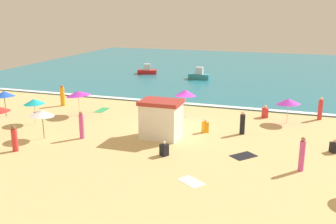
{
  "coord_description": "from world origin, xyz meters",
  "views": [
    {
      "loc": [
        8.58,
        -26.3,
        8.42
      ],
      "look_at": [
        -0.47,
        0.5,
        0.8
      ],
      "focal_mm": 41.54,
      "sensor_mm": 36.0,
      "label": 1
    }
  ],
  "objects_px": {
    "beachgoer_3": "(164,149)",
    "beach_umbrella_0": "(4,94)",
    "beachgoer_4": "(81,126)",
    "beachgoer_5": "(335,147)",
    "beachgoer_9": "(302,155)",
    "beachgoer_2": "(242,123)",
    "beach_umbrella_3": "(185,93)",
    "beachgoer_8": "(265,112)",
    "beach_umbrella_1": "(34,102)",
    "beach_umbrella_6": "(78,93)",
    "beach_umbrella_5": "(42,113)",
    "beachgoer_1": "(15,139)",
    "lifeguard_cabana": "(161,119)",
    "beachgoer_6": "(62,96)",
    "small_boat_0": "(199,75)",
    "beach_umbrella_4": "(288,101)",
    "beachgoer_7": "(320,109)",
    "small_boat_1": "(147,71)",
    "beachgoer_0": "(205,127)"
  },
  "relations": [
    {
      "from": "beachgoer_3",
      "to": "beach_umbrella_0",
      "type": "bearing_deg",
      "value": 164.66
    },
    {
      "from": "beach_umbrella_6",
      "to": "beachgoer_3",
      "type": "xyz_separation_m",
      "value": [
        9.43,
        -6.22,
        -1.41
      ]
    },
    {
      "from": "beachgoer_5",
      "to": "small_boat_0",
      "type": "bearing_deg",
      "value": 123.11
    },
    {
      "from": "beachgoer_7",
      "to": "beachgoer_0",
      "type": "bearing_deg",
      "value": -142.1
    },
    {
      "from": "beachgoer_2",
      "to": "small_boat_0",
      "type": "height_order",
      "value": "beachgoer_2"
    },
    {
      "from": "beach_umbrella_1",
      "to": "beachgoer_0",
      "type": "distance_m",
      "value": 12.8
    },
    {
      "from": "beachgoer_3",
      "to": "beachgoer_9",
      "type": "distance_m",
      "value": 7.65
    },
    {
      "from": "beach_umbrella_0",
      "to": "beachgoer_9",
      "type": "height_order",
      "value": "beach_umbrella_0"
    },
    {
      "from": "lifeguard_cabana",
      "to": "beachgoer_6",
      "type": "relative_size",
      "value": 1.43
    },
    {
      "from": "beach_umbrella_1",
      "to": "beach_umbrella_6",
      "type": "bearing_deg",
      "value": 58.57
    },
    {
      "from": "beach_umbrella_4",
      "to": "beachgoer_6",
      "type": "xyz_separation_m",
      "value": [
        -19.05,
        -0.76,
        -0.8
      ]
    },
    {
      "from": "beachgoer_2",
      "to": "beach_umbrella_0",
      "type": "bearing_deg",
      "value": -175.57
    },
    {
      "from": "beachgoer_9",
      "to": "beachgoer_8",
      "type": "bearing_deg",
      "value": 105.41
    },
    {
      "from": "beachgoer_4",
      "to": "beachgoer_9",
      "type": "xyz_separation_m",
      "value": [
        13.84,
        -0.93,
        0.02
      ]
    },
    {
      "from": "beach_umbrella_1",
      "to": "beachgoer_2",
      "type": "height_order",
      "value": "beach_umbrella_1"
    },
    {
      "from": "lifeguard_cabana",
      "to": "beach_umbrella_1",
      "type": "relative_size",
      "value": 1.4
    },
    {
      "from": "small_boat_0",
      "to": "beach_umbrella_5",
      "type": "bearing_deg",
      "value": -100.38
    },
    {
      "from": "beachgoer_1",
      "to": "beachgoer_5",
      "type": "height_order",
      "value": "beachgoer_1"
    },
    {
      "from": "beachgoer_9",
      "to": "beachgoer_3",
      "type": "bearing_deg",
      "value": -177.99
    },
    {
      "from": "beachgoer_6",
      "to": "beachgoer_9",
      "type": "height_order",
      "value": "beachgoer_9"
    },
    {
      "from": "beach_umbrella_5",
      "to": "beach_umbrella_1",
      "type": "bearing_deg",
      "value": 134.62
    },
    {
      "from": "beachgoer_5",
      "to": "beach_umbrella_5",
      "type": "bearing_deg",
      "value": -169.38
    },
    {
      "from": "beach_umbrella_3",
      "to": "beachgoer_3",
      "type": "distance_m",
      "value": 8.41
    },
    {
      "from": "beachgoer_1",
      "to": "beachgoer_4",
      "type": "distance_m",
      "value": 4.26
    },
    {
      "from": "beach_umbrella_5",
      "to": "beachgoer_1",
      "type": "distance_m",
      "value": 2.75
    },
    {
      "from": "beachgoer_4",
      "to": "beachgoer_3",
      "type": "bearing_deg",
      "value": -10.94
    },
    {
      "from": "beachgoer_0",
      "to": "beachgoer_9",
      "type": "relative_size",
      "value": 0.51
    },
    {
      "from": "beachgoer_7",
      "to": "small_boat_0",
      "type": "bearing_deg",
      "value": 133.73
    },
    {
      "from": "beachgoer_4",
      "to": "beachgoer_7",
      "type": "relative_size",
      "value": 1.04
    },
    {
      "from": "beachgoer_4",
      "to": "beachgoer_5",
      "type": "xyz_separation_m",
      "value": [
        15.74,
        2.59,
        -0.55
      ]
    },
    {
      "from": "beachgoer_2",
      "to": "lifeguard_cabana",
      "type": "bearing_deg",
      "value": -153.73
    },
    {
      "from": "beach_umbrella_0",
      "to": "beachgoer_1",
      "type": "xyz_separation_m",
      "value": [
        6.06,
        -6.26,
        -1.05
      ]
    },
    {
      "from": "lifeguard_cabana",
      "to": "beachgoer_3",
      "type": "bearing_deg",
      "value": -67.22
    },
    {
      "from": "beachgoer_2",
      "to": "beachgoer_8",
      "type": "xyz_separation_m",
      "value": [
        1.1,
        4.8,
        -0.34
      ]
    },
    {
      "from": "small_boat_1",
      "to": "beachgoer_9",
      "type": "bearing_deg",
      "value": -53.67
    },
    {
      "from": "beachgoer_7",
      "to": "small_boat_0",
      "type": "relative_size",
      "value": 0.71
    },
    {
      "from": "beach_umbrella_1",
      "to": "beachgoer_5",
      "type": "xyz_separation_m",
      "value": [
        20.85,
        0.66,
        -1.35
      ]
    },
    {
      "from": "beachgoer_7",
      "to": "small_boat_0",
      "type": "height_order",
      "value": "beachgoer_7"
    },
    {
      "from": "beachgoer_3",
      "to": "small_boat_0",
      "type": "relative_size",
      "value": 0.36
    },
    {
      "from": "beachgoer_0",
      "to": "beachgoer_8",
      "type": "xyz_separation_m",
      "value": [
        3.6,
        5.24,
        0.0
      ]
    },
    {
      "from": "beach_umbrella_4",
      "to": "small_boat_1",
      "type": "distance_m",
      "value": 24.9
    },
    {
      "from": "beachgoer_0",
      "to": "small_boat_1",
      "type": "relative_size",
      "value": 0.35
    },
    {
      "from": "beachgoer_3",
      "to": "beach_umbrella_3",
      "type": "bearing_deg",
      "value": 97.66
    },
    {
      "from": "beach_umbrella_4",
      "to": "beachgoer_5",
      "type": "bearing_deg",
      "value": -61.67
    },
    {
      "from": "beach_umbrella_1",
      "to": "beachgoer_4",
      "type": "height_order",
      "value": "beach_umbrella_1"
    },
    {
      "from": "beachgoer_0",
      "to": "lifeguard_cabana",
      "type": "bearing_deg",
      "value": -141.07
    },
    {
      "from": "beach_umbrella_5",
      "to": "beachgoer_7",
      "type": "xyz_separation_m",
      "value": [
        17.56,
        10.68,
        -0.91
      ]
    },
    {
      "from": "beachgoer_5",
      "to": "small_boat_1",
      "type": "bearing_deg",
      "value": 133.07
    },
    {
      "from": "beach_umbrella_4",
      "to": "beachgoer_8",
      "type": "distance_m",
      "value": 2.39
    },
    {
      "from": "beach_umbrella_6",
      "to": "beachgoer_9",
      "type": "bearing_deg",
      "value": -19.24
    }
  ]
}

